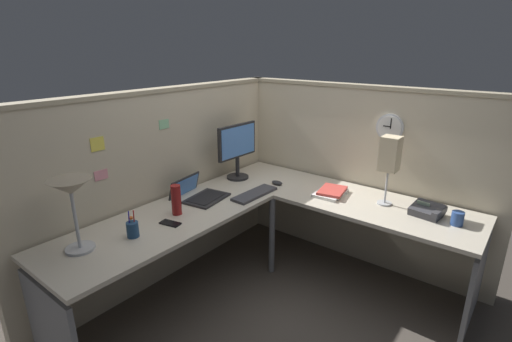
{
  "coord_description": "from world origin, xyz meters",
  "views": [
    {
      "loc": [
        -2.17,
        -1.49,
        1.89
      ],
      "look_at": [
        0.12,
        0.3,
        0.91
      ],
      "focal_mm": 26.32,
      "sensor_mm": 36.0,
      "label": 1
    }
  ],
  "objects_px": {
    "coffee_mug": "(457,218)",
    "wall_clock": "(390,127)",
    "keyboard": "(255,194)",
    "desk_lamp_dome": "(71,193)",
    "office_phone": "(428,211)",
    "desk_lamp_paper": "(390,156)",
    "thermos_flask": "(176,200)",
    "cell_phone": "(170,223)",
    "computer_mouse": "(277,183)",
    "pen_cup": "(133,229)",
    "laptop": "(197,194)",
    "monitor": "(237,147)",
    "book_stack": "(331,192)"
  },
  "relations": [
    {
      "from": "laptop",
      "to": "desk_lamp_paper",
      "type": "height_order",
      "value": "desk_lamp_paper"
    },
    {
      "from": "keyboard",
      "to": "desk_lamp_paper",
      "type": "bearing_deg",
      "value": -60.69
    },
    {
      "from": "computer_mouse",
      "to": "desk_lamp_dome",
      "type": "distance_m",
      "value": 1.69
    },
    {
      "from": "computer_mouse",
      "to": "wall_clock",
      "type": "height_order",
      "value": "wall_clock"
    },
    {
      "from": "laptop",
      "to": "thermos_flask",
      "type": "distance_m",
      "value": 0.35
    },
    {
      "from": "thermos_flask",
      "to": "coffee_mug",
      "type": "height_order",
      "value": "thermos_flask"
    },
    {
      "from": "thermos_flask",
      "to": "laptop",
      "type": "bearing_deg",
      "value": 21.72
    },
    {
      "from": "desk_lamp_dome",
      "to": "cell_phone",
      "type": "relative_size",
      "value": 3.09
    },
    {
      "from": "monitor",
      "to": "office_phone",
      "type": "relative_size",
      "value": 2.18
    },
    {
      "from": "laptop",
      "to": "book_stack",
      "type": "xyz_separation_m",
      "value": [
        0.71,
        -0.82,
        -0.0
      ]
    },
    {
      "from": "keyboard",
      "to": "cell_phone",
      "type": "bearing_deg",
      "value": 171.54
    },
    {
      "from": "desk_lamp_dome",
      "to": "pen_cup",
      "type": "bearing_deg",
      "value": -21.08
    },
    {
      "from": "computer_mouse",
      "to": "pen_cup",
      "type": "bearing_deg",
      "value": 172.42
    },
    {
      "from": "computer_mouse",
      "to": "pen_cup",
      "type": "xyz_separation_m",
      "value": [
        -1.34,
        0.18,
        0.04
      ]
    },
    {
      "from": "monitor",
      "to": "pen_cup",
      "type": "height_order",
      "value": "monitor"
    },
    {
      "from": "cell_phone",
      "to": "office_phone",
      "type": "distance_m",
      "value": 1.82
    },
    {
      "from": "coffee_mug",
      "to": "wall_clock",
      "type": "height_order",
      "value": "wall_clock"
    },
    {
      "from": "cell_phone",
      "to": "wall_clock",
      "type": "relative_size",
      "value": 0.65
    },
    {
      "from": "pen_cup",
      "to": "wall_clock",
      "type": "distance_m",
      "value": 2.08
    },
    {
      "from": "monitor",
      "to": "laptop",
      "type": "xyz_separation_m",
      "value": [
        -0.55,
        -0.04,
        -0.27
      ]
    },
    {
      "from": "computer_mouse",
      "to": "coffee_mug",
      "type": "relative_size",
      "value": 1.08
    },
    {
      "from": "computer_mouse",
      "to": "pen_cup",
      "type": "relative_size",
      "value": 0.58
    },
    {
      "from": "computer_mouse",
      "to": "desk_lamp_paper",
      "type": "xyz_separation_m",
      "value": [
        0.16,
        -0.89,
        0.37
      ]
    },
    {
      "from": "desk_lamp_paper",
      "to": "wall_clock",
      "type": "height_order",
      "value": "wall_clock"
    },
    {
      "from": "keyboard",
      "to": "desk_lamp_dome",
      "type": "relative_size",
      "value": 0.97
    },
    {
      "from": "cell_phone",
      "to": "desk_lamp_dome",
      "type": "bearing_deg",
      "value": 152.53
    },
    {
      "from": "laptop",
      "to": "desk_lamp_paper",
      "type": "bearing_deg",
      "value": -57.31
    },
    {
      "from": "keyboard",
      "to": "thermos_flask",
      "type": "distance_m",
      "value": 0.67
    },
    {
      "from": "pen_cup",
      "to": "desk_lamp_paper",
      "type": "xyz_separation_m",
      "value": [
        1.5,
        -1.07,
        0.33
      ]
    },
    {
      "from": "laptop",
      "to": "pen_cup",
      "type": "bearing_deg",
      "value": -166.82
    },
    {
      "from": "book_stack",
      "to": "desk_lamp_paper",
      "type": "bearing_deg",
      "value": -78.94
    },
    {
      "from": "laptop",
      "to": "desk_lamp_dome",
      "type": "relative_size",
      "value": 0.96
    },
    {
      "from": "monitor",
      "to": "desk_lamp_paper",
      "type": "xyz_separation_m",
      "value": [
        0.25,
        -1.27,
        0.09
      ]
    },
    {
      "from": "coffee_mug",
      "to": "pen_cup",
      "type": "bearing_deg",
      "value": 132.51
    },
    {
      "from": "keyboard",
      "to": "cell_phone",
      "type": "height_order",
      "value": "keyboard"
    },
    {
      "from": "computer_mouse",
      "to": "desk_lamp_dome",
      "type": "bearing_deg",
      "value": 169.9
    },
    {
      "from": "monitor",
      "to": "book_stack",
      "type": "bearing_deg",
      "value": -79.1
    },
    {
      "from": "cell_phone",
      "to": "pen_cup",
      "type": "bearing_deg",
      "value": 158.65
    },
    {
      "from": "book_stack",
      "to": "wall_clock",
      "type": "bearing_deg",
      "value": -38.37
    },
    {
      "from": "office_phone",
      "to": "desk_lamp_paper",
      "type": "height_order",
      "value": "desk_lamp_paper"
    },
    {
      "from": "wall_clock",
      "to": "monitor",
      "type": "bearing_deg",
      "value": 114.97
    },
    {
      "from": "pen_cup",
      "to": "office_phone",
      "type": "distance_m",
      "value": 2.03
    },
    {
      "from": "desk_lamp_dome",
      "to": "office_phone",
      "type": "xyz_separation_m",
      "value": [
        1.77,
        -1.5,
        -0.33
      ]
    },
    {
      "from": "monitor",
      "to": "cell_phone",
      "type": "relative_size",
      "value": 3.47
    },
    {
      "from": "book_stack",
      "to": "laptop",
      "type": "bearing_deg",
      "value": 130.88
    },
    {
      "from": "laptop",
      "to": "keyboard",
      "type": "relative_size",
      "value": 1.0
    },
    {
      "from": "office_phone",
      "to": "book_stack",
      "type": "xyz_separation_m",
      "value": [
        -0.06,
        0.73,
        -0.02
      ]
    },
    {
      "from": "pen_cup",
      "to": "cell_phone",
      "type": "height_order",
      "value": "pen_cup"
    },
    {
      "from": "cell_phone",
      "to": "office_phone",
      "type": "height_order",
      "value": "office_phone"
    },
    {
      "from": "coffee_mug",
      "to": "office_phone",
      "type": "bearing_deg",
      "value": 80.94
    }
  ]
}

